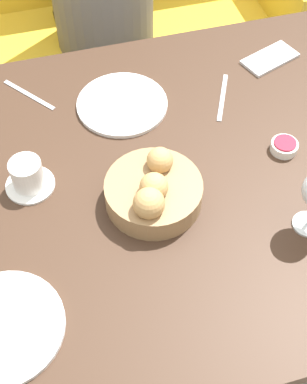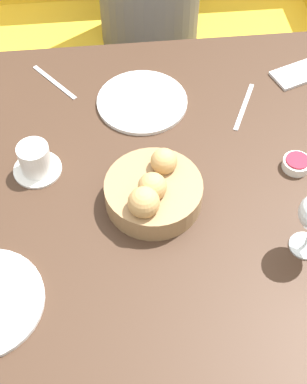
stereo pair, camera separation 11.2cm
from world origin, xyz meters
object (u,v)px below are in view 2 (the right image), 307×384
(bread_basket, at_px, (153,191))
(plate_far_center, at_px, (142,102))
(knife_silver, at_px, (244,106))
(cell_phone, at_px, (301,73))
(fork_silver, at_px, (54,82))
(jam_bowl_berry, at_px, (296,164))
(couch, at_px, (117,42))
(seated_person, at_px, (150,15))
(coffee_cup, at_px, (35,160))

(bread_basket, bearing_deg, plate_far_center, 89.27)
(plate_far_center, height_order, knife_silver, plate_far_center)
(cell_phone, bearing_deg, fork_silver, 176.94)
(jam_bowl_berry, height_order, knife_silver, jam_bowl_berry)
(bread_basket, bearing_deg, knife_silver, 46.33)
(couch, relative_size, seated_person, 1.37)
(plate_far_center, distance_m, coffee_cup, 0.32)
(jam_bowl_berry, distance_m, fork_silver, 0.64)
(knife_silver, bearing_deg, jam_bowl_berry, -69.54)
(fork_silver, height_order, knife_silver, same)
(coffee_cup, relative_size, cell_phone, 0.65)
(seated_person, relative_size, coffee_cup, 11.87)
(couch, distance_m, bread_basket, 1.20)
(seated_person, relative_size, knife_silver, 8.11)
(fork_silver, bearing_deg, seated_person, 61.71)
(seated_person, relative_size, jam_bowl_berry, 20.48)
(seated_person, relative_size, bread_basket, 6.21)
(couch, height_order, cell_phone, couch)
(fork_silver, bearing_deg, jam_bowl_berry, -32.14)
(jam_bowl_berry, bearing_deg, cell_phone, 72.59)
(knife_silver, bearing_deg, cell_phone, 31.28)
(plate_far_center, xyz_separation_m, fork_silver, (-0.22, 0.10, -0.00))
(knife_silver, relative_size, cell_phone, 0.95)
(seated_person, relative_size, cell_phone, 7.68)
(couch, height_order, plate_far_center, couch)
(seated_person, distance_m, plate_far_center, 0.69)
(plate_far_center, distance_m, knife_silver, 0.25)
(plate_far_center, relative_size, cell_phone, 1.34)
(seated_person, relative_size, fork_silver, 9.11)
(jam_bowl_berry, relative_size, fork_silver, 0.45)
(plate_far_center, xyz_separation_m, knife_silver, (0.25, -0.04, -0.00))
(fork_silver, xyz_separation_m, knife_silver, (0.46, -0.14, 0.00))
(coffee_cup, xyz_separation_m, cell_phone, (0.67, 0.25, -0.03))
(seated_person, height_order, plate_far_center, seated_person)
(jam_bowl_berry, height_order, fork_silver, jam_bowl_berry)
(plate_far_center, distance_m, fork_silver, 0.24)
(seated_person, bearing_deg, knife_silver, -76.60)
(seated_person, height_order, coffee_cup, seated_person)
(plate_far_center, relative_size, fork_silver, 1.60)
(cell_phone, bearing_deg, jam_bowl_berry, -107.41)
(seated_person, height_order, fork_silver, seated_person)
(cell_phone, bearing_deg, bread_basket, -138.99)
(coffee_cup, bearing_deg, knife_silver, 16.78)
(cell_phone, bearing_deg, plate_far_center, -171.24)
(plate_far_center, bearing_deg, bread_basket, -90.73)
(couch, height_order, bread_basket, couch)
(seated_person, relative_size, plate_far_center, 5.71)
(jam_bowl_berry, relative_size, cell_phone, 0.37)
(jam_bowl_berry, distance_m, knife_silver, 0.22)
(seated_person, bearing_deg, coffee_cup, -111.58)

